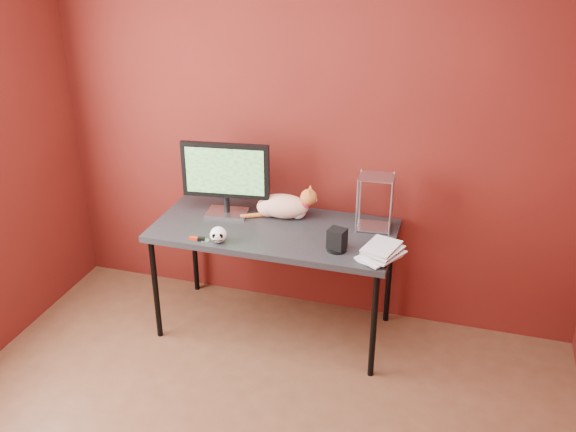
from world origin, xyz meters
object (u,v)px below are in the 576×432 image
(book_stack, at_px, (374,179))
(skull_mug, at_px, (218,235))
(desk, at_px, (274,235))
(speaker, at_px, (337,241))
(cat, at_px, (284,206))
(monitor, at_px, (226,176))

(book_stack, bearing_deg, skull_mug, -172.01)
(desk, height_order, skull_mug, skull_mug)
(speaker, bearing_deg, skull_mug, -157.99)
(skull_mug, relative_size, book_stack, 0.12)
(cat, height_order, book_stack, book_stack)
(desk, relative_size, book_stack, 1.64)
(cat, xyz_separation_m, speaker, (0.42, -0.34, -0.02))
(cat, xyz_separation_m, skull_mug, (-0.27, -0.44, -0.03))
(desk, bearing_deg, speaker, -21.94)
(desk, xyz_separation_m, speaker, (0.44, -0.18, 0.11))
(cat, relative_size, book_stack, 0.52)
(skull_mug, bearing_deg, speaker, -7.19)
(speaker, bearing_deg, monitor, 174.49)
(cat, height_order, speaker, cat)
(cat, bearing_deg, monitor, -173.56)
(desk, relative_size, skull_mug, 14.20)
(monitor, relative_size, cat, 1.17)
(monitor, relative_size, book_stack, 0.61)
(skull_mug, bearing_deg, book_stack, -7.60)
(cat, bearing_deg, desk, -99.09)
(cat, bearing_deg, speaker, -42.75)
(desk, relative_size, cat, 3.13)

